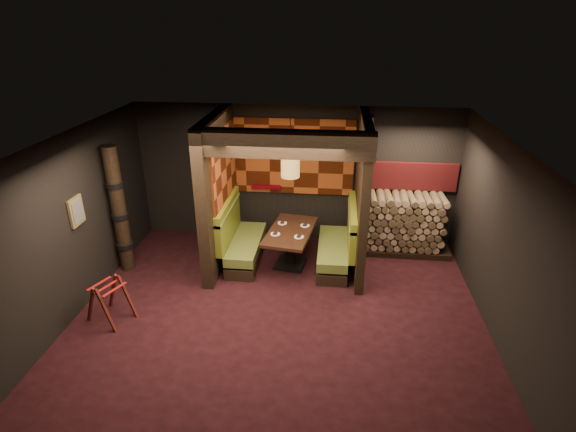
# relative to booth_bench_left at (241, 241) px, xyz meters

# --- Properties ---
(floor) EXTENTS (6.50, 5.50, 0.02)m
(floor) POSITION_rel_booth_bench_left_xyz_m (0.96, -1.65, -0.41)
(floor) COLOR black
(floor) RESTS_ON ground
(ceiling) EXTENTS (6.50, 5.50, 0.02)m
(ceiling) POSITION_rel_booth_bench_left_xyz_m (0.96, -1.65, 2.46)
(ceiling) COLOR black
(ceiling) RESTS_ON ground
(wall_back) EXTENTS (6.50, 0.02, 2.85)m
(wall_back) POSITION_rel_booth_bench_left_xyz_m (0.96, 1.11, 1.02)
(wall_back) COLOR black
(wall_back) RESTS_ON ground
(wall_front) EXTENTS (6.50, 0.02, 2.85)m
(wall_front) POSITION_rel_booth_bench_left_xyz_m (0.96, -4.41, 1.02)
(wall_front) COLOR black
(wall_front) RESTS_ON ground
(wall_left) EXTENTS (0.02, 5.50, 2.85)m
(wall_left) POSITION_rel_booth_bench_left_xyz_m (-2.30, -1.65, 1.02)
(wall_left) COLOR black
(wall_left) RESTS_ON ground
(wall_right) EXTENTS (0.02, 5.50, 2.85)m
(wall_right) POSITION_rel_booth_bench_left_xyz_m (4.22, -1.65, 1.02)
(wall_right) COLOR black
(wall_right) RESTS_ON ground
(partition_left) EXTENTS (0.20, 2.20, 2.85)m
(partition_left) POSITION_rel_booth_bench_left_xyz_m (-0.39, -0.00, 1.02)
(partition_left) COLOR black
(partition_left) RESTS_ON floor
(partition_right) EXTENTS (0.15, 2.10, 2.85)m
(partition_right) POSITION_rel_booth_bench_left_xyz_m (2.26, 0.05, 1.02)
(partition_right) COLOR black
(partition_right) RESTS_ON floor
(header_beam) EXTENTS (2.85, 0.18, 0.44)m
(header_beam) POSITION_rel_booth_bench_left_xyz_m (0.94, -0.95, 2.23)
(header_beam) COLOR black
(header_beam) RESTS_ON partition_left
(tapa_back_panel) EXTENTS (2.40, 0.06, 1.55)m
(tapa_back_panel) POSITION_rel_booth_bench_left_xyz_m (0.94, 1.06, 1.42)
(tapa_back_panel) COLOR #9F4519
(tapa_back_panel) RESTS_ON wall_back
(tapa_side_panel) EXTENTS (0.04, 1.85, 1.45)m
(tapa_side_panel) POSITION_rel_booth_bench_left_xyz_m (-0.27, 0.17, 1.45)
(tapa_side_panel) COLOR #9F4519
(tapa_side_panel) RESTS_ON partition_left
(lacquer_shelf) EXTENTS (0.60, 0.12, 0.07)m
(lacquer_shelf) POSITION_rel_booth_bench_left_xyz_m (0.36, 1.00, 0.78)
(lacquer_shelf) COLOR #600311
(lacquer_shelf) RESTS_ON wall_back
(booth_bench_left) EXTENTS (0.68, 1.60, 1.14)m
(booth_bench_left) POSITION_rel_booth_bench_left_xyz_m (0.00, 0.00, 0.00)
(booth_bench_left) COLOR black
(booth_bench_left) RESTS_ON floor
(booth_bench_right) EXTENTS (0.68, 1.60, 1.14)m
(booth_bench_right) POSITION_rel_booth_bench_left_xyz_m (1.89, 0.00, 0.00)
(booth_bench_right) COLOR black
(booth_bench_right) RESTS_ON floor
(dining_table) EXTENTS (0.98, 1.52, 0.75)m
(dining_table) POSITION_rel_booth_bench_left_xyz_m (0.98, -0.11, 0.12)
(dining_table) COLOR black
(dining_table) RESTS_ON floor
(place_settings) EXTENTS (0.70, 0.73, 0.03)m
(place_settings) POSITION_rel_booth_bench_left_xyz_m (0.98, -0.11, 0.36)
(place_settings) COLOR white
(place_settings) RESTS_ON dining_table
(pendant_lamp) EXTENTS (0.33, 0.33, 1.02)m
(pendant_lamp) POSITION_rel_booth_bench_left_xyz_m (0.98, -0.16, 1.65)
(pendant_lamp) COLOR olive
(pendant_lamp) RESTS_ON ceiling
(framed_picture) EXTENTS (0.05, 0.36, 0.46)m
(framed_picture) POSITION_rel_booth_bench_left_xyz_m (-2.25, -1.55, 1.22)
(framed_picture) COLOR olive
(framed_picture) RESTS_ON wall_left
(luggage_rack) EXTENTS (0.80, 0.69, 0.73)m
(luggage_rack) POSITION_rel_booth_bench_left_xyz_m (-1.68, -2.07, -0.03)
(luggage_rack) COLOR #46160F
(luggage_rack) RESTS_ON floor
(totem_column) EXTENTS (0.31, 0.31, 2.40)m
(totem_column) POSITION_rel_booth_bench_left_xyz_m (-2.09, -0.55, 0.79)
(totem_column) COLOR black
(totem_column) RESTS_ON floor
(firewood_stack) EXTENTS (1.73, 0.70, 1.22)m
(firewood_stack) POSITION_rel_booth_bench_left_xyz_m (3.25, 0.70, 0.21)
(firewood_stack) COLOR black
(firewood_stack) RESTS_ON floor
(mosaic_header) EXTENTS (1.83, 0.10, 0.56)m
(mosaic_header) POSITION_rel_booth_bench_left_xyz_m (3.25, 1.03, 1.10)
(mosaic_header) COLOR maroon
(mosaic_header) RESTS_ON wall_back
(bay_front_post) EXTENTS (0.08, 0.08, 2.85)m
(bay_front_post) POSITION_rel_booth_bench_left_xyz_m (2.35, 0.31, 1.02)
(bay_front_post) COLOR black
(bay_front_post) RESTS_ON floor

